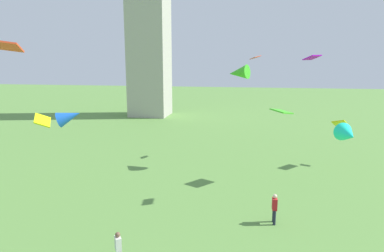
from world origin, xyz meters
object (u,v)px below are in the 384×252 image
Objects in this scene: person_3 at (275,207)px; kite_flying_7 at (256,57)px; kite_flying_8 at (69,117)px; kite_flying_9 at (339,123)px; kite_flying_6 at (4,46)px; person_1 at (118,247)px; kite_flying_0 at (348,134)px; kite_flying_4 at (282,111)px; kite_flying_1 at (42,120)px; kite_flying_2 at (238,73)px; kite_flying_5 at (312,57)px.

kite_flying_7 is (-1.24, 14.77, 8.75)m from person_3.
kite_flying_8 is 0.95× the size of kite_flying_9.
kite_flying_8 is at bearing -164.35° from kite_flying_6.
person_3 is at bearing 95.04° from person_1.
kite_flying_8 is (-14.45, 1.29, 0.21)m from kite_flying_0.
kite_flying_4 is at bearing 115.58° from person_1.
kite_flying_7 is at bearing 131.06° from person_1.
kite_flying_4 is at bearing 92.81° from kite_flying_0.
kite_flying_0 reaches higher than kite_flying_4.
kite_flying_9 is (22.93, 9.29, -1.17)m from kite_flying_1.
kite_flying_1 reaches higher than person_3.
kite_flying_9 reaches higher than person_1.
person_3 is at bearing -99.66° from kite_flying_8.
kite_flying_7 is at bearing -178.17° from kite_flying_2.
person_3 is 8.75m from kite_flying_4.
kite_flying_4 reaches higher than person_3.
kite_flying_8 is (-13.88, -6.14, -3.28)m from kite_flying_5.
kite_flying_7 is (12.87, 18.14, -0.47)m from kite_flying_6.
kite_flying_4 is (8.27, 13.01, 4.69)m from person_1.
kite_flying_7 is at bearing -140.24° from kite_flying_6.
kite_flying_1 is at bearing 26.36° from kite_flying_8.
person_1 is at bearing -159.66° from kite_flying_7.
kite_flying_5 is 11.10m from kite_flying_7.
kite_flying_0 reaches higher than person_1.
kite_flying_4 is 8.71m from kite_flying_7.
kite_flying_6 is at bearing 154.00° from kite_flying_9.
kite_flying_8 is at bearing 97.11° from person_3.
kite_flying_1 is at bearing -43.12° from kite_flying_4.
kite_flying_1 reaches higher than person_1.
kite_flying_6 is (-14.11, -3.37, 9.22)m from person_3.
kite_flying_7 reaches higher than kite_flying_8.
kite_flying_1 is 17.96m from kite_flying_4.
kite_flying_8 is at bearing -174.59° from kite_flying_7.
kite_flying_1 is 0.90× the size of kite_flying_2.
kite_flying_6 is 26.51m from kite_flying_9.
kite_flying_6 reaches higher than kite_flying_1.
kite_flying_7 reaches higher than kite_flying_4.
kite_flying_5 is (2.26, 4.25, 8.67)m from person_3.
person_3 is 17.40m from kite_flying_1.
kite_flying_1 is at bearing 154.15° from kite_flying_0.
person_1 is 16.11m from kite_flying_4.
person_1 is 22.85m from kite_flying_9.
kite_flying_0 is at bearing 165.73° from kite_flying_6.
kite_flying_1 is 1.07× the size of kite_flying_6.
kite_flying_2 reaches higher than kite_flying_8.
person_1 is at bearing 7.78° from kite_flying_2.
kite_flying_5 is 0.74× the size of kite_flying_9.
kite_flying_4 is at bearing 75.38° from kite_flying_1.
kite_flying_1 is (-16.62, 3.06, 4.16)m from person_3.
kite_flying_7 is at bearing 98.76° from kite_flying_1.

